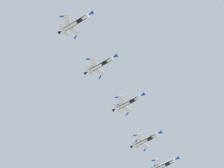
% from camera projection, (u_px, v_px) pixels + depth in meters
% --- Properties ---
extents(fighter_jet_lead, '(15.94, 10.55, 4.34)m').
position_uv_depth(fighter_jet_lead, '(164.00, 165.00, 144.41)').
color(fighter_jet_lead, white).
extents(fighter_jet_left_wing, '(15.94, 10.54, 4.37)m').
position_uv_depth(fighter_jet_left_wing, '(146.00, 140.00, 137.29)').
color(fighter_jet_left_wing, white).
extents(fighter_jet_right_wing, '(15.94, 10.55, 4.36)m').
position_uv_depth(fighter_jet_right_wing, '(128.00, 102.00, 131.98)').
color(fighter_jet_right_wing, white).
extents(fighter_jet_left_outer, '(15.94, 10.54, 4.37)m').
position_uv_depth(fighter_jet_left_outer, '(101.00, 65.00, 126.61)').
color(fighter_jet_left_outer, white).
extents(fighter_jet_right_outer, '(15.94, 10.55, 4.37)m').
position_uv_depth(fighter_jet_right_outer, '(75.00, 23.00, 117.38)').
color(fighter_jet_right_outer, white).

